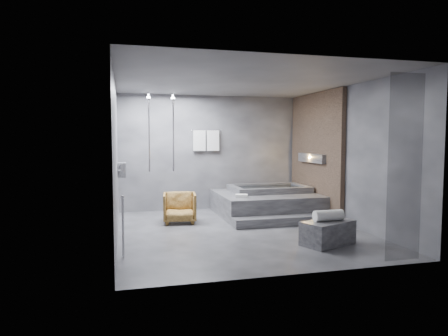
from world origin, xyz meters
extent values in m
plane|color=#2F2E31|center=(0.00, 0.00, 0.00)|extent=(5.00, 5.00, 0.00)
cube|color=#4E4E50|center=(0.00, 0.00, 2.80)|extent=(4.50, 5.00, 0.04)
cube|color=#39393E|center=(0.00, 2.50, 1.40)|extent=(4.50, 0.04, 2.80)
cube|color=#39393E|center=(0.00, -2.50, 1.40)|extent=(4.50, 0.04, 2.80)
cube|color=#39393E|center=(-2.25, 0.00, 1.40)|extent=(0.04, 5.00, 2.80)
cube|color=#39393E|center=(2.25, 0.00, 1.40)|extent=(0.04, 5.00, 2.80)
cube|color=#8C6C52|center=(2.19, 1.25, 1.40)|extent=(0.10, 2.40, 2.78)
cube|color=#FF9938|center=(2.11, 1.25, 1.30)|extent=(0.14, 1.20, 0.20)
cube|color=gray|center=(-2.16, 1.40, 1.10)|extent=(0.16, 0.42, 0.30)
imported|color=beige|center=(-2.15, 1.30, 1.05)|extent=(0.08, 0.08, 0.21)
imported|color=beige|center=(-2.15, 1.50, 1.03)|extent=(0.07, 0.07, 0.15)
cylinder|color=silver|center=(-1.00, 2.05, 1.90)|extent=(0.04, 0.04, 1.80)
cylinder|color=silver|center=(-1.55, 2.05, 1.90)|extent=(0.04, 0.04, 1.80)
cylinder|color=silver|center=(-0.15, 2.44, 1.95)|extent=(0.75, 0.02, 0.02)
cube|color=white|center=(-0.32, 2.42, 1.70)|extent=(0.30, 0.06, 0.50)
cube|color=white|center=(0.02, 2.42, 1.70)|extent=(0.30, 0.06, 0.50)
cylinder|color=silver|center=(-2.15, -1.20, 0.45)|extent=(0.04, 0.04, 0.90)
cube|color=black|center=(1.65, -2.45, 1.35)|extent=(0.55, 0.01, 2.60)
cube|color=#343436|center=(1.05, 1.45, 0.25)|extent=(2.20, 2.00, 0.50)
cube|color=#343436|center=(1.05, 0.27, 0.09)|extent=(2.20, 0.36, 0.18)
cube|color=#303033|center=(1.13, -1.29, 0.20)|extent=(0.99, 0.77, 0.39)
imported|color=#4D3213|center=(-1.00, 1.05, 0.31)|extent=(0.74, 0.76, 0.63)
cylinder|color=white|center=(1.15, -1.27, 0.48)|extent=(0.51, 0.19, 0.18)
cube|color=silver|center=(0.30, 0.89, 0.53)|extent=(0.30, 0.25, 0.07)
camera|label=1|loc=(-2.13, -7.16, 1.76)|focal=32.00mm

